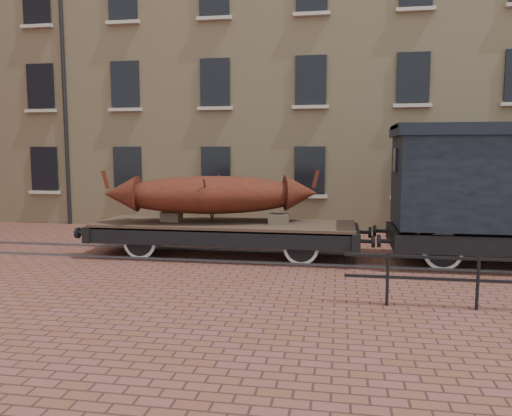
# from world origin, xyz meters

# --- Properties ---
(ground) EXTENTS (90.00, 90.00, 0.00)m
(ground) POSITION_xyz_m (0.00, 0.00, 0.00)
(ground) COLOR brown
(warehouse_cream) EXTENTS (40.00, 10.19, 14.00)m
(warehouse_cream) POSITION_xyz_m (3.00, 9.99, 7.00)
(warehouse_cream) COLOR #CCB584
(warehouse_cream) RESTS_ON ground
(rail_track) EXTENTS (30.00, 1.52, 0.06)m
(rail_track) POSITION_xyz_m (0.00, 0.00, 0.03)
(rail_track) COLOR #59595E
(rail_track) RESTS_ON ground
(flatcar_wagon) EXTENTS (7.99, 2.17, 1.21)m
(flatcar_wagon) POSITION_xyz_m (-1.03, -0.00, 0.75)
(flatcar_wagon) COLOR #412F22
(flatcar_wagon) RESTS_ON ground
(iron_boat) EXTENTS (5.88, 2.72, 1.44)m
(iron_boat) POSITION_xyz_m (-1.37, -0.00, 1.70)
(iron_boat) COLOR #621E10
(iron_boat) RESTS_ON flatcar_wagon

